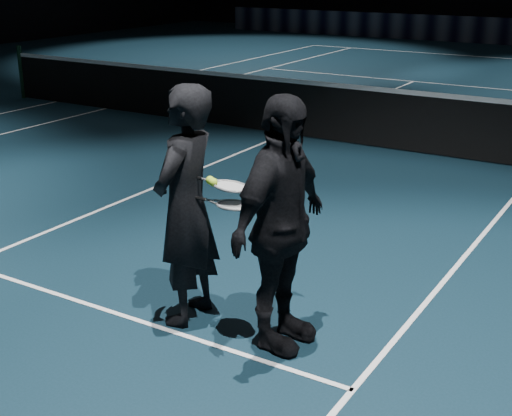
{
  "coord_description": "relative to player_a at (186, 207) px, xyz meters",
  "views": [
    {
      "loc": [
        5.74,
        -10.37,
        2.84
      ],
      "look_at": [
        3.15,
        -6.11,
        1.08
      ],
      "focal_mm": 50.0,
      "sensor_mm": 36.0,
      "label": 1
    }
  ],
  "objects": [
    {
      "name": "floor",
      "position": [
        -2.5,
        6.12,
        -0.98
      ],
      "size": [
        36.0,
        36.0,
        0.0
      ],
      "primitive_type": "plane",
      "color": "black",
      "rests_on": "ground"
    },
    {
      "name": "court_lines",
      "position": [
        -2.5,
        6.12,
        -0.97
      ],
      "size": [
        10.98,
        23.78,
        0.01
      ],
      "primitive_type": null,
      "color": "white",
      "rests_on": "floor"
    },
    {
      "name": "net_post_left",
      "position": [
        -8.9,
        6.12,
        -0.43
      ],
      "size": [
        0.1,
        0.1,
        1.1
      ],
      "primitive_type": "cylinder",
      "color": "black",
      "rests_on": "floor"
    },
    {
      "name": "net_mesh",
      "position": [
        -2.5,
        6.12,
        -0.53
      ],
      "size": [
        12.8,
        0.02,
        0.86
      ],
      "primitive_type": "cube",
      "color": "black",
      "rests_on": "floor"
    },
    {
      "name": "net_tape",
      "position": [
        -2.5,
        6.12,
        -0.06
      ],
      "size": [
        12.8,
        0.03,
        0.07
      ],
      "primitive_type": "cube",
      "color": "white",
      "rests_on": "net_mesh"
    },
    {
      "name": "sponsor_backdrop",
      "position": [
        -2.5,
        21.62,
        -0.53
      ],
      "size": [
        22.0,
        0.15,
        0.9
      ],
      "primitive_type": "cube",
      "color": "black",
      "rests_on": "floor"
    },
    {
      "name": "player_a",
      "position": [
        0.0,
        0.0,
        0.0
      ],
      "size": [
        0.55,
        0.76,
        1.95
      ],
      "primitive_type": "imported",
      "rotation": [
        0.0,
        0.0,
        -1.45
      ],
      "color": "black",
      "rests_on": "floor"
    },
    {
      "name": "player_b",
      "position": [
        0.85,
        0.02,
        0.0
      ],
      "size": [
        0.52,
        1.16,
        1.95
      ],
      "primitive_type": "imported",
      "rotation": [
        0.0,
        0.0,
        1.53
      ],
      "color": "black",
      "rests_on": "floor"
    },
    {
      "name": "racket_lower",
      "position": [
        0.45,
        0.01,
        0.09
      ],
      "size": [
        0.68,
        0.23,
        0.03
      ],
      "primitive_type": null,
      "rotation": [
        0.0,
        0.0,
        0.02
      ],
      "color": "black",
      "rests_on": "player_a"
    },
    {
      "name": "racket_upper",
      "position": [
        0.4,
        0.05,
        0.22
      ],
      "size": [
        0.7,
        0.28,
        0.1
      ],
      "primitive_type": null,
      "rotation": [
        0.0,
        0.1,
        0.09
      ],
      "color": "black",
      "rests_on": "player_b"
    },
    {
      "name": "tennis_balls",
      "position": [
        0.25,
        0.01,
        0.27
      ],
      "size": [
        0.12,
        0.1,
        0.12
      ],
      "primitive_type": null,
      "color": "#A2DB2E",
      "rests_on": "racket_upper"
    }
  ]
}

